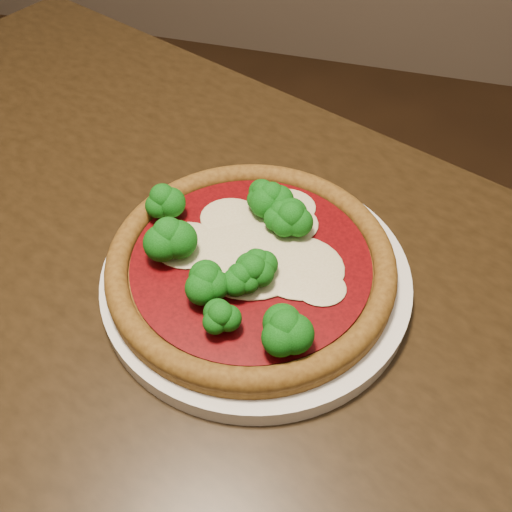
# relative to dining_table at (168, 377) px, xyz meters

# --- Properties ---
(dining_table) EXTENTS (1.41, 1.16, 0.75)m
(dining_table) POSITION_rel_dining_table_xyz_m (0.00, 0.00, 0.00)
(dining_table) COLOR black
(dining_table) RESTS_ON floor
(plate) EXTENTS (0.29, 0.29, 0.02)m
(plate) POSITION_rel_dining_table_xyz_m (0.08, 0.07, 0.11)
(plate) COLOR silver
(plate) RESTS_ON dining_table
(pizza) EXTENTS (0.27, 0.27, 0.06)m
(pizza) POSITION_rel_dining_table_xyz_m (0.07, 0.07, 0.14)
(pizza) COLOR brown
(pizza) RESTS_ON plate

